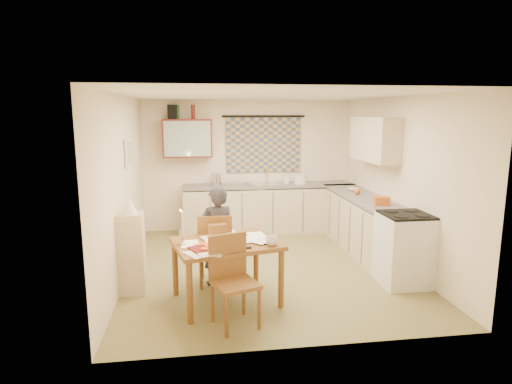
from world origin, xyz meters
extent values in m
cube|color=olive|center=(0.00, 0.00, -0.01)|extent=(4.00, 4.50, 0.02)
cube|color=white|center=(0.00, 0.00, 2.51)|extent=(4.00, 4.50, 0.02)
cube|color=#F2E1C2|center=(0.00, 2.26, 1.25)|extent=(4.00, 0.02, 2.50)
cube|color=#F2E1C2|center=(0.00, -2.26, 1.25)|extent=(4.00, 0.02, 2.50)
cube|color=#F2E1C2|center=(-2.01, 0.00, 1.25)|extent=(0.02, 4.50, 2.50)
cube|color=#F2E1C2|center=(2.01, 0.00, 1.25)|extent=(0.02, 4.50, 2.50)
cube|color=#385277|center=(0.30, 2.22, 1.65)|extent=(1.45, 0.03, 1.05)
cylinder|color=black|center=(0.30, 2.20, 2.20)|extent=(1.60, 0.04, 0.04)
cube|color=#5F1A13|center=(-1.15, 2.08, 1.80)|extent=(0.90, 0.34, 0.70)
cube|color=#99B2A5|center=(-1.15, 1.91, 1.80)|extent=(0.84, 0.02, 0.64)
cube|color=#C2AE8D|center=(1.83, 0.55, 1.85)|extent=(0.34, 1.30, 0.70)
cube|color=silver|center=(-1.97, 0.40, 1.70)|extent=(0.04, 0.50, 0.40)
cube|color=beige|center=(-1.95, 0.40, 1.70)|extent=(0.01, 0.42, 0.32)
cube|color=#C2AE8D|center=(0.39, 1.95, 0.43)|extent=(3.30, 0.60, 0.86)
cube|color=#5B5956|center=(0.39, 1.95, 0.90)|extent=(3.30, 0.62, 0.04)
cube|color=#C2AE8D|center=(1.70, 0.34, 0.43)|extent=(0.60, 2.95, 0.86)
cube|color=#5B5956|center=(1.70, 0.34, 0.90)|extent=(0.62, 2.95, 0.04)
cube|color=white|center=(1.70, -0.88, 0.47)|extent=(0.62, 0.62, 0.93)
cube|color=black|center=(1.70, -0.88, 0.95)|extent=(0.59, 0.59, 0.03)
cube|color=silver|center=(0.31, 1.95, 0.88)|extent=(0.65, 0.58, 0.10)
cylinder|color=silver|center=(0.35, 2.13, 1.06)|extent=(0.04, 0.04, 0.28)
cube|color=silver|center=(-0.24, 1.95, 0.95)|extent=(0.43, 0.40, 0.06)
cylinder|color=silver|center=(-0.64, 1.95, 1.04)|extent=(0.21, 0.21, 0.24)
cylinder|color=white|center=(0.98, 1.95, 1.00)|extent=(0.32, 0.32, 0.16)
imported|color=white|center=(0.70, 2.00, 1.02)|extent=(0.11, 0.12, 0.21)
imported|color=white|center=(1.70, 1.07, 0.94)|extent=(0.34, 0.34, 0.05)
cube|color=#C2551D|center=(1.70, -0.12, 0.98)|extent=(0.25, 0.21, 0.12)
sphere|color=#C2551D|center=(1.65, 0.73, 0.97)|extent=(0.10, 0.10, 0.10)
cube|color=black|center=(-1.39, 2.08, 2.28)|extent=(0.21, 0.23, 0.26)
cylinder|color=#195926|center=(-1.33, 2.08, 2.28)|extent=(0.09, 0.09, 0.26)
cylinder|color=#5F1A13|center=(-1.03, 2.08, 2.28)|extent=(0.08, 0.08, 0.26)
cube|color=brown|center=(-0.68, -1.09, 0.72)|extent=(1.38, 1.17, 0.05)
cube|color=brown|center=(-0.78, -0.51, 0.47)|extent=(0.47, 0.47, 0.04)
cube|color=brown|center=(-0.79, -0.71, 0.73)|extent=(0.44, 0.07, 0.48)
cube|color=brown|center=(-0.63, -1.72, 0.47)|extent=(0.56, 0.56, 0.04)
cube|color=brown|center=(-0.69, -1.53, 0.73)|extent=(0.43, 0.18, 0.48)
imported|color=black|center=(-0.75, -0.53, 0.66)|extent=(0.61, 0.51, 1.33)
cube|color=#C2AE8D|center=(-1.84, -0.67, 0.52)|extent=(0.32, 0.30, 1.04)
cone|color=silver|center=(-1.84, -0.67, 1.15)|extent=(0.20, 0.20, 0.22)
cube|color=brown|center=(-0.76, -0.88, 0.83)|extent=(0.24, 0.15, 0.16)
imported|color=white|center=(-0.16, -1.30, 0.80)|extent=(0.23, 0.23, 0.11)
imported|color=maroon|center=(-1.08, -1.43, 0.76)|extent=(0.39, 0.41, 0.02)
imported|color=#C2551D|center=(-1.03, -1.29, 0.76)|extent=(0.28, 0.31, 0.02)
cube|color=#C2551D|center=(-0.92, -1.44, 0.77)|extent=(0.13, 0.09, 0.04)
cube|color=black|center=(-0.48, -1.38, 0.76)|extent=(0.13, 0.06, 0.02)
cylinder|color=silver|center=(-1.19, -1.15, 0.84)|extent=(0.08, 0.08, 0.18)
cylinder|color=white|center=(-1.18, -1.15, 1.04)|extent=(0.02, 0.02, 0.22)
sphere|color=#FFCC66|center=(-1.20, -1.14, 1.16)|extent=(0.02, 0.02, 0.02)
cube|color=white|center=(-0.73, -1.37, 0.75)|extent=(0.29, 0.35, 0.00)
cube|color=white|center=(-0.72, -0.81, 0.75)|extent=(0.29, 0.35, 0.00)
cube|color=white|center=(-1.11, -1.13, 0.75)|extent=(0.23, 0.31, 0.00)
cube|color=white|center=(-0.83, -1.49, 0.76)|extent=(0.30, 0.35, 0.00)
cube|color=white|center=(-1.02, -1.51, 0.76)|extent=(0.33, 0.36, 0.00)
cube|color=white|center=(-0.28, -0.90, 0.76)|extent=(0.25, 0.32, 0.00)
cube|color=white|center=(-0.44, -1.07, 0.76)|extent=(0.23, 0.31, 0.00)
cube|color=white|center=(-0.62, -0.77, 0.76)|extent=(0.27, 0.33, 0.00)
cube|color=white|center=(-0.82, -1.08, 0.76)|extent=(0.27, 0.33, 0.00)
cube|color=white|center=(-0.31, -1.14, 0.77)|extent=(0.35, 0.36, 0.00)
cube|color=white|center=(-0.84, -0.99, 0.77)|extent=(0.30, 0.35, 0.00)
cube|color=white|center=(-0.92, -1.51, 0.77)|extent=(0.30, 0.35, 0.00)
camera|label=1|loc=(-1.01, -5.98, 2.25)|focal=30.00mm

